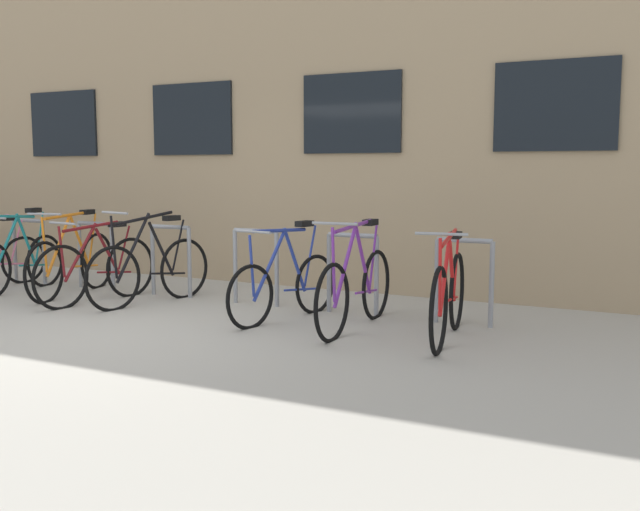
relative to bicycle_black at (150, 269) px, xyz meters
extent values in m
plane|color=#B2ADA0|center=(0.51, -1.41, -0.40)|extent=(42.00, 42.00, 0.00)
cube|color=tan|center=(0.51, 5.02, 2.77)|extent=(28.00, 6.47, 6.33)
cube|color=black|center=(-3.09, 1.77, 1.81)|extent=(1.30, 0.04, 0.97)
cube|color=black|center=(-0.69, 1.77, 1.81)|extent=(1.30, 0.04, 0.97)
cube|color=black|center=(1.71, 1.77, 1.81)|extent=(1.30, 0.04, 0.97)
cube|color=black|center=(4.11, 1.77, 1.81)|extent=(1.30, 0.04, 0.97)
cylinder|color=gray|center=(-2.77, 0.49, 0.02)|extent=(0.05, 0.05, 0.84)
cylinder|color=gray|center=(-2.22, 0.49, 0.02)|extent=(0.05, 0.05, 0.84)
cylinder|color=gray|center=(-2.49, 0.49, 0.44)|extent=(0.55, 0.05, 0.05)
cylinder|color=gray|center=(-1.57, 0.49, 0.02)|extent=(0.05, 0.05, 0.84)
cylinder|color=gray|center=(-1.02, 0.49, 0.02)|extent=(0.05, 0.05, 0.84)
cylinder|color=gray|center=(-1.29, 0.49, 0.44)|extent=(0.55, 0.05, 0.05)
cylinder|color=gray|center=(-0.37, 0.49, 0.02)|extent=(0.05, 0.05, 0.84)
cylinder|color=gray|center=(0.18, 0.49, 0.02)|extent=(0.05, 0.05, 0.84)
cylinder|color=gray|center=(-0.09, 0.49, 0.44)|extent=(0.55, 0.05, 0.05)
cylinder|color=gray|center=(0.83, 0.49, 0.02)|extent=(0.05, 0.05, 0.84)
cylinder|color=gray|center=(1.38, 0.49, 0.02)|extent=(0.05, 0.05, 0.84)
cylinder|color=gray|center=(1.11, 0.49, 0.44)|extent=(0.55, 0.05, 0.05)
cylinder|color=gray|center=(2.03, 0.49, 0.02)|extent=(0.05, 0.05, 0.84)
cylinder|color=gray|center=(2.58, 0.49, 0.02)|extent=(0.05, 0.05, 0.84)
cylinder|color=gray|center=(2.31, 0.49, 0.44)|extent=(0.55, 0.05, 0.05)
cylinder|color=gray|center=(3.23, 0.49, 0.02)|extent=(0.05, 0.05, 0.84)
cylinder|color=gray|center=(3.78, 0.49, 0.02)|extent=(0.05, 0.05, 0.84)
cylinder|color=gray|center=(3.51, 0.49, 0.44)|extent=(0.55, 0.05, 0.05)
torus|color=black|center=(0.10, 0.50, -0.05)|extent=(0.19, 0.72, 0.73)
torus|color=black|center=(-0.10, -0.50, -0.05)|extent=(0.19, 0.72, 0.73)
cylinder|color=black|center=(-0.05, -0.23, 0.27)|extent=(0.13, 0.49, 0.76)
cylinder|color=black|center=(0.03, 0.16, 0.22)|extent=(0.11, 0.36, 0.66)
cylinder|color=black|center=(-0.01, -0.06, 0.59)|extent=(0.19, 0.78, 0.14)
cylinder|color=black|center=(0.05, 0.25, -0.08)|extent=(0.13, 0.50, 0.08)
cylinder|color=black|center=(0.08, 0.41, 0.24)|extent=(0.06, 0.20, 0.60)
cylinder|color=black|center=(-0.10, -0.47, 0.29)|extent=(0.04, 0.08, 0.69)
cube|color=black|center=(0.07, 0.32, 0.57)|extent=(0.14, 0.22, 0.06)
cylinder|color=gray|center=(-0.09, -0.45, 0.67)|extent=(0.44, 0.11, 0.03)
torus|color=black|center=(2.61, 0.41, -0.05)|extent=(0.06, 0.73, 0.73)
torus|color=black|center=(2.64, -0.69, -0.05)|extent=(0.06, 0.73, 0.73)
cylinder|color=#722D99|center=(2.63, -0.39, 0.26)|extent=(0.05, 0.53, 0.75)
cylinder|color=#722D99|center=(2.62, 0.05, 0.24)|extent=(0.05, 0.40, 0.70)
cylinder|color=#722D99|center=(2.63, -0.20, 0.60)|extent=(0.06, 0.87, 0.08)
cylinder|color=#722D99|center=(2.62, 0.14, -0.08)|extent=(0.04, 0.55, 0.08)
cylinder|color=#722D99|center=(2.61, 0.32, 0.26)|extent=(0.03, 0.20, 0.64)
cylinder|color=#722D99|center=(2.64, -0.66, 0.29)|extent=(0.03, 0.08, 0.68)
cube|color=black|center=(2.62, 0.23, 0.61)|extent=(0.11, 0.20, 0.06)
cylinder|color=gray|center=(2.64, -0.64, 0.66)|extent=(0.44, 0.04, 0.03)
torus|color=black|center=(-1.35, 0.56, -0.05)|extent=(0.19, 0.73, 0.73)
torus|color=black|center=(-1.12, -0.51, -0.05)|extent=(0.19, 0.73, 0.73)
cylinder|color=orange|center=(-1.18, -0.22, 0.25)|extent=(0.14, 0.52, 0.72)
cylinder|color=orange|center=(-1.27, 0.20, 0.23)|extent=(0.12, 0.40, 0.69)
cylinder|color=orange|center=(-1.22, -0.04, 0.58)|extent=(0.21, 0.86, 0.06)
cylinder|color=orange|center=(-1.29, 0.29, -0.08)|extent=(0.14, 0.54, 0.08)
cylinder|color=orange|center=(-1.33, 0.47, 0.26)|extent=(0.07, 0.20, 0.62)
cylinder|color=orange|center=(-1.13, -0.49, 0.27)|extent=(0.04, 0.08, 0.64)
cube|color=black|center=(-1.31, 0.39, 0.60)|extent=(0.14, 0.22, 0.06)
cylinder|color=gray|center=(-1.13, -0.46, 0.62)|extent=(0.44, 0.12, 0.03)
torus|color=black|center=(-2.54, 0.43, -0.09)|extent=(0.16, 0.65, 0.65)
cylinder|color=pink|center=(-2.59, 0.17, -0.11)|extent=(0.12, 0.52, 0.07)
cylinder|color=pink|center=(-2.55, 0.34, 0.18)|extent=(0.06, 0.20, 0.55)
cube|color=black|center=(-2.57, 0.25, 0.49)|extent=(0.14, 0.22, 0.06)
torus|color=black|center=(-2.07, 0.37, -0.07)|extent=(0.14, 0.69, 0.70)
cylinder|color=teal|center=(-1.97, -0.32, 0.20)|extent=(0.10, 0.46, 0.67)
cylinder|color=teal|center=(-2.03, 0.05, 0.23)|extent=(0.08, 0.34, 0.71)
cylinder|color=teal|center=(-2.00, -0.17, 0.55)|extent=(0.14, 0.74, 0.09)
cylinder|color=teal|center=(-2.04, 0.13, -0.09)|extent=(0.09, 0.48, 0.07)
cylinder|color=teal|center=(-2.06, 0.28, 0.26)|extent=(0.05, 0.20, 0.65)
cube|color=black|center=(-2.05, 0.20, 0.61)|extent=(0.13, 0.21, 0.06)
torus|color=black|center=(3.49, 0.32, -0.04)|extent=(0.14, 0.76, 0.76)
torus|color=black|center=(3.63, -0.68, -0.04)|extent=(0.14, 0.76, 0.76)
cylinder|color=red|center=(3.59, -0.41, 0.24)|extent=(0.10, 0.49, 0.68)
cylinder|color=red|center=(3.54, -0.02, 0.20)|extent=(0.08, 0.36, 0.60)
cylinder|color=red|center=(3.57, -0.25, 0.53)|extent=(0.14, 0.78, 0.11)
cylinder|color=red|center=(3.52, 0.07, -0.06)|extent=(0.09, 0.51, 0.08)
cylinder|color=red|center=(3.50, 0.23, 0.23)|extent=(0.05, 0.20, 0.54)
cylinder|color=red|center=(3.62, -0.66, 0.27)|extent=(0.04, 0.08, 0.61)
cube|color=black|center=(3.51, 0.14, 0.52)|extent=(0.13, 0.21, 0.06)
cylinder|color=gray|center=(3.62, -0.63, 0.60)|extent=(0.44, 0.08, 0.03)
torus|color=black|center=(1.91, 0.40, -0.09)|extent=(0.17, 0.64, 0.64)
torus|color=black|center=(1.71, -0.58, -0.09)|extent=(0.17, 0.64, 0.64)
cylinder|color=#233893|center=(1.76, -0.31, 0.18)|extent=(0.13, 0.48, 0.67)
cylinder|color=#233893|center=(1.84, 0.07, 0.20)|extent=(0.11, 0.35, 0.69)
cylinder|color=#233893|center=(1.80, -0.15, 0.52)|extent=(0.20, 0.76, 0.07)
cylinder|color=#233893|center=(1.86, 0.15, -0.12)|extent=(0.13, 0.49, 0.07)
cylinder|color=#233893|center=(1.89, 0.31, 0.22)|extent=(0.07, 0.20, 0.64)
cylinder|color=#233893|center=(1.71, -0.55, 0.21)|extent=(0.04, 0.08, 0.60)
cube|color=black|center=(1.88, 0.22, 0.57)|extent=(0.14, 0.22, 0.06)
cylinder|color=gray|center=(1.72, -0.53, 0.54)|extent=(0.44, 0.12, 0.03)
torus|color=black|center=(-0.54, 0.28, -0.05)|extent=(0.13, 0.73, 0.73)
torus|color=black|center=(-0.67, -0.69, -0.05)|extent=(0.13, 0.73, 0.73)
cylinder|color=maroon|center=(-0.64, -0.43, 0.21)|extent=(0.10, 0.47, 0.64)
cylinder|color=maroon|center=(-0.59, -0.05, 0.18)|extent=(0.08, 0.35, 0.58)
cylinder|color=maroon|center=(-0.62, -0.27, 0.49)|extent=(0.13, 0.76, 0.10)
cylinder|color=maroon|center=(-0.58, 0.04, -0.08)|extent=(0.09, 0.49, 0.08)
cylinder|color=maroon|center=(-0.56, 0.19, 0.20)|extent=(0.05, 0.20, 0.52)
cylinder|color=maroon|center=(-0.67, -0.67, 0.23)|extent=(0.04, 0.08, 0.57)
cube|color=black|center=(-0.57, 0.10, 0.49)|extent=(0.13, 0.21, 0.06)
cylinder|color=gray|center=(-0.66, -0.64, 0.55)|extent=(0.44, 0.08, 0.03)
camera|label=1|loc=(5.41, -6.42, 1.14)|focal=40.62mm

